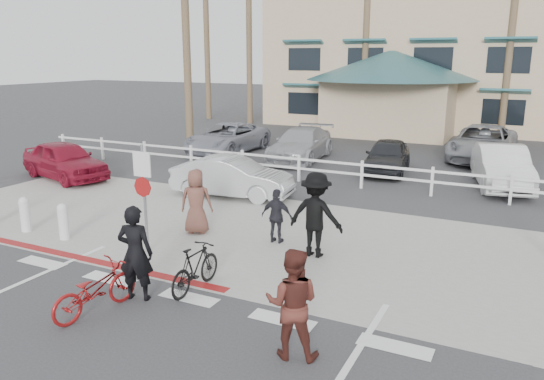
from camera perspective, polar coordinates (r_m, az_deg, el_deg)
The scene contains 31 objects.
ground at distance 10.15m, azimuth -10.91°, elevation -12.69°, with size 140.00×140.00×0.00m, color #333335.
bike_path at distance 8.86m, azimuth -19.08°, elevation -17.53°, with size 12.00×16.00×0.01m, color #333335.
sidewalk_plaza at distance 13.68m, azimuth 0.53°, elevation -5.14°, with size 22.00×7.00×0.01m, color gray.
cross_street at distance 17.21m, azimuth 6.35°, elevation -1.14°, with size 40.00×5.00×0.01m, color #333335.
parking_lot at distance 26.13m, azimuth 13.58°, elevation 3.87°, with size 50.00×16.00×0.01m, color #333335.
curb_red at distance 12.81m, azimuth -18.48°, elevation -7.28°, with size 7.00×0.25×0.02m, color maroon.
rail_fence at distance 18.79m, azimuth 9.93°, elevation 1.61°, with size 29.40×0.16×1.00m, color silver, non-canonical shape.
building at distance 38.30m, azimuth 21.71°, elevation 14.97°, with size 28.00×16.00×11.30m, color #C7AC88, non-canonical shape.
sign_post at distance 12.61m, azimuth -13.56°, elevation -0.38°, with size 0.50×0.10×2.90m, color gray, non-canonical shape.
bollard_0 at distance 14.43m, azimuth -21.52°, elevation -3.17°, with size 0.26×0.26×0.95m, color silver, non-canonical shape.
bollard_1 at distance 15.47m, azimuth -25.03°, elevation -2.39°, with size 0.26×0.26×0.95m, color silver, non-canonical shape.
palm_0 at distance 39.65m, azimuth -7.12°, elevation 18.46°, with size 4.00×4.00×15.00m, color #15381B, non-canonical shape.
palm_1 at distance 36.68m, azimuth -2.49°, elevation 17.33°, with size 4.00×4.00×13.00m, color #15381B, non-canonical shape.
palm_3 at distance 33.61m, azimuth 10.19°, elevation 18.26°, with size 4.00×4.00×14.00m, color #15381B, non-canonical shape.
palm_4 at distance 33.71m, azimuth 17.63°, elevation 18.68°, with size 4.00×4.00×15.00m, color #15381B, non-canonical shape.
palm_5 at distance 32.21m, azimuth 24.52°, elevation 16.54°, with size 4.00×4.00×13.00m, color #15381B, non-canonical shape.
palm_10 at distance 27.11m, azimuth -9.27°, elevation 17.18°, with size 4.00×4.00×12.00m, color #15381B, non-canonical shape.
bike_red at distance 10.23m, azimuth -18.52°, elevation -10.12°, with size 0.61×1.76×0.92m, color maroon.
rider_red at distance 10.39m, azimuth -14.48°, elevation -6.59°, with size 0.68×0.45×1.87m, color black.
bike_black at distance 10.70m, azimuth -8.24°, elevation -8.30°, with size 0.45×1.58×0.95m, color black.
rider_black at distance 8.27m, azimuth 2.20°, elevation -12.09°, with size 0.86×0.67×1.77m, color #50221C.
pedestrian_a at distance 12.24m, azimuth 4.73°, elevation -2.68°, with size 1.29×0.74×2.00m, color black.
pedestrian_child at distance 13.12m, azimuth 0.53°, elevation -2.85°, with size 0.81×0.34×1.38m, color black.
pedestrian_b at distance 13.95m, azimuth -8.15°, elevation -1.23°, with size 0.84×0.55×1.72m, color brown.
car_white_sedan at distance 17.50m, azimuth -4.29°, elevation 1.39°, with size 1.40×4.02×1.32m, color #A0A2A5.
car_red_compact at distance 21.50m, azimuth -21.40°, elevation 3.01°, with size 1.68×4.19×1.43m, color maroon.
lot_car_0 at distance 25.57m, azimuth -4.82°, elevation 5.58°, with size 2.33×5.06×1.41m, color gray.
lot_car_1 at distance 23.72m, azimuth 3.13°, elevation 4.94°, with size 1.98×4.87×1.41m, color #9D9EA4.
lot_car_2 at distance 21.61m, azimuth 12.29°, elevation 3.59°, with size 1.57×3.90×1.33m, color black.
lot_car_3 at distance 20.37m, azimuth 23.46°, elevation 2.30°, with size 1.56×4.49×1.48m, color silver.
lot_car_5 at distance 25.45m, azimuth 21.73°, elevation 4.72°, with size 2.55×5.53×1.54m, color gray.
Camera 1 is at (5.62, -7.11, 4.56)m, focal length 35.00 mm.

